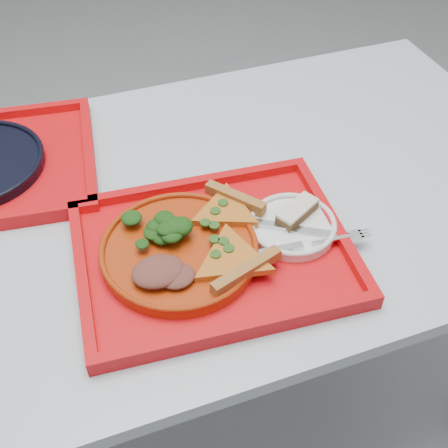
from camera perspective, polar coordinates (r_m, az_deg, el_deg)
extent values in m
plane|color=gray|center=(1.65, -4.90, -17.52)|extent=(10.00, 10.00, 0.00)
cube|color=#AEB7C3|center=(1.05, -7.33, 1.07)|extent=(1.60, 0.80, 0.03)
cylinder|color=gray|center=(1.75, 14.46, 4.72)|extent=(0.05, 0.05, 0.72)
cube|color=red|center=(0.95, -1.13, -3.01)|extent=(0.48, 0.38, 0.01)
cylinder|color=#A42D0A|center=(0.93, -4.55, -2.81)|extent=(0.26, 0.26, 0.02)
cylinder|color=white|center=(0.98, 6.93, -0.33)|extent=(0.15, 0.15, 0.01)
ellipsoid|color=black|center=(0.93, -6.84, -0.13)|extent=(0.10, 0.09, 0.05)
ellipsoid|color=brown|center=(0.88, -6.70, -4.81)|extent=(0.08, 0.07, 0.03)
cube|color=#4A3118|center=(0.98, 7.43, 1.15)|extent=(0.09, 0.07, 0.02)
cube|color=beige|center=(0.97, 7.49, 1.63)|extent=(0.09, 0.07, 0.01)
cube|color=silver|center=(0.96, 7.23, -0.44)|extent=(0.17, 0.11, 0.01)
cube|color=silver|center=(0.94, 8.83, -1.95)|extent=(0.19, 0.04, 0.01)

